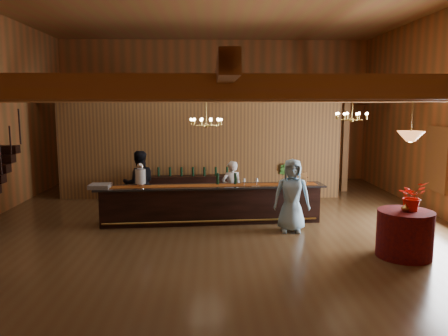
{
  "coord_description": "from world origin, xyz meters",
  "views": [
    {
      "loc": [
        -0.15,
        -10.43,
        3.0
      ],
      "look_at": [
        0.19,
        0.82,
        1.37
      ],
      "focal_mm": 35.0,
      "sensor_mm": 36.0,
      "label": 1
    }
  ],
  "objects_px": {
    "tasting_bar": "(211,204)",
    "chandelier_right": "(352,116)",
    "backbar_shelf": "(187,189)",
    "bartender": "(232,189)",
    "floor_plant": "(284,180)",
    "round_table": "(405,234)",
    "chandelier_left": "(206,122)",
    "raffle_drum": "(300,178)",
    "staff_second": "(139,184)",
    "guest": "(292,195)",
    "pendant_lamp": "(411,136)",
    "beverage_dispenser": "(140,175)"
  },
  "relations": [
    {
      "from": "tasting_bar",
      "to": "chandelier_right",
      "type": "xyz_separation_m",
      "value": [
        3.5,
        -0.1,
        2.24
      ]
    },
    {
      "from": "backbar_shelf",
      "to": "bartender",
      "type": "xyz_separation_m",
      "value": [
        1.29,
        -1.84,
        0.35
      ]
    },
    {
      "from": "tasting_bar",
      "to": "floor_plant",
      "type": "height_order",
      "value": "floor_plant"
    },
    {
      "from": "round_table",
      "to": "chandelier_left",
      "type": "xyz_separation_m",
      "value": [
        -3.96,
        2.95,
        2.11
      ]
    },
    {
      "from": "raffle_drum",
      "to": "staff_second",
      "type": "distance_m",
      "value": 4.29
    },
    {
      "from": "bartender",
      "to": "guest",
      "type": "xyz_separation_m",
      "value": [
        1.36,
        -1.48,
        0.12
      ]
    },
    {
      "from": "tasting_bar",
      "to": "bartender",
      "type": "relative_size",
      "value": 3.85
    },
    {
      "from": "tasting_bar",
      "to": "chandelier_left",
      "type": "distance_m",
      "value": 2.11
    },
    {
      "from": "chandelier_left",
      "to": "floor_plant",
      "type": "xyz_separation_m",
      "value": [
        2.5,
        2.74,
        -1.99
      ]
    },
    {
      "from": "backbar_shelf",
      "to": "staff_second",
      "type": "height_order",
      "value": "staff_second"
    },
    {
      "from": "raffle_drum",
      "to": "floor_plant",
      "type": "height_order",
      "value": "raffle_drum"
    },
    {
      "from": "round_table",
      "to": "chandelier_right",
      "type": "distance_m",
      "value": 3.42
    },
    {
      "from": "pendant_lamp",
      "to": "floor_plant",
      "type": "height_order",
      "value": "pendant_lamp"
    },
    {
      "from": "tasting_bar",
      "to": "raffle_drum",
      "type": "distance_m",
      "value": 2.39
    },
    {
      "from": "chandelier_left",
      "to": "chandelier_right",
      "type": "relative_size",
      "value": 1.0
    },
    {
      "from": "chandelier_right",
      "to": "staff_second",
      "type": "distance_m",
      "value": 5.81
    },
    {
      "from": "backbar_shelf",
      "to": "pendant_lamp",
      "type": "distance_m",
      "value": 7.16
    },
    {
      "from": "raffle_drum",
      "to": "chandelier_left",
      "type": "bearing_deg",
      "value": 175.72
    },
    {
      "from": "tasting_bar",
      "to": "chandelier_left",
      "type": "bearing_deg",
      "value": 108.13
    },
    {
      "from": "round_table",
      "to": "tasting_bar",
      "type": "bearing_deg",
      "value": 145.43
    },
    {
      "from": "tasting_bar",
      "to": "guest",
      "type": "relative_size",
      "value": 3.34
    },
    {
      "from": "pendant_lamp",
      "to": "staff_second",
      "type": "relative_size",
      "value": 0.5
    },
    {
      "from": "tasting_bar",
      "to": "bartender",
      "type": "bearing_deg",
      "value": 45.9
    },
    {
      "from": "raffle_drum",
      "to": "guest",
      "type": "distance_m",
      "value": 1.06
    },
    {
      "from": "raffle_drum",
      "to": "chandelier_right",
      "type": "bearing_deg",
      "value": -10.4
    },
    {
      "from": "round_table",
      "to": "guest",
      "type": "distance_m",
      "value": 2.67
    },
    {
      "from": "round_table",
      "to": "bartender",
      "type": "xyz_separation_m",
      "value": [
        -3.28,
        3.29,
        0.29
      ]
    },
    {
      "from": "backbar_shelf",
      "to": "round_table",
      "type": "xyz_separation_m",
      "value": [
        4.58,
        -5.13,
        0.06
      ]
    },
    {
      "from": "bartender",
      "to": "staff_second",
      "type": "bearing_deg",
      "value": -17.6
    },
    {
      "from": "tasting_bar",
      "to": "round_table",
      "type": "xyz_separation_m",
      "value": [
        3.83,
        -2.64,
        -0.03
      ]
    },
    {
      "from": "backbar_shelf",
      "to": "bartender",
      "type": "height_order",
      "value": "bartender"
    },
    {
      "from": "bartender",
      "to": "floor_plant",
      "type": "height_order",
      "value": "bartender"
    },
    {
      "from": "floor_plant",
      "to": "chandelier_right",
      "type": "bearing_deg",
      "value": -70.26
    },
    {
      "from": "guest",
      "to": "staff_second",
      "type": "bearing_deg",
      "value": 164.64
    },
    {
      "from": "chandelier_right",
      "to": "pendant_lamp",
      "type": "bearing_deg",
      "value": -82.58
    },
    {
      "from": "raffle_drum",
      "to": "bartender",
      "type": "bearing_deg",
      "value": 163.12
    },
    {
      "from": "tasting_bar",
      "to": "floor_plant",
      "type": "bearing_deg",
      "value": 47.8
    },
    {
      "from": "guest",
      "to": "floor_plant",
      "type": "relative_size",
      "value": 1.5
    },
    {
      "from": "beverage_dispenser",
      "to": "round_table",
      "type": "xyz_separation_m",
      "value": [
        5.6,
        -2.56,
        -0.79
      ]
    },
    {
      "from": "tasting_bar",
      "to": "backbar_shelf",
      "type": "xyz_separation_m",
      "value": [
        -0.75,
        2.49,
        -0.09
      ]
    },
    {
      "from": "beverage_dispenser",
      "to": "round_table",
      "type": "relative_size",
      "value": 0.56
    },
    {
      "from": "beverage_dispenser",
      "to": "pendant_lamp",
      "type": "bearing_deg",
      "value": -24.52
    },
    {
      "from": "floor_plant",
      "to": "raffle_drum",
      "type": "bearing_deg",
      "value": -91.56
    },
    {
      "from": "round_table",
      "to": "chandelier_right",
      "type": "xyz_separation_m",
      "value": [
        -0.33,
        2.54,
        2.26
      ]
    },
    {
      "from": "pendant_lamp",
      "to": "backbar_shelf",
      "type": "bearing_deg",
      "value": 131.71
    },
    {
      "from": "pendant_lamp",
      "to": "guest",
      "type": "xyz_separation_m",
      "value": [
        -1.93,
        1.81,
        -1.53
      ]
    },
    {
      "from": "staff_second",
      "to": "guest",
      "type": "height_order",
      "value": "staff_second"
    },
    {
      "from": "guest",
      "to": "floor_plant",
      "type": "bearing_deg",
      "value": 90.15
    },
    {
      "from": "round_table",
      "to": "chandelier_left",
      "type": "bearing_deg",
      "value": 143.33
    },
    {
      "from": "tasting_bar",
      "to": "pendant_lamp",
      "type": "xyz_separation_m",
      "value": [
        3.83,
        -2.64,
        1.91
      ]
    }
  ]
}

